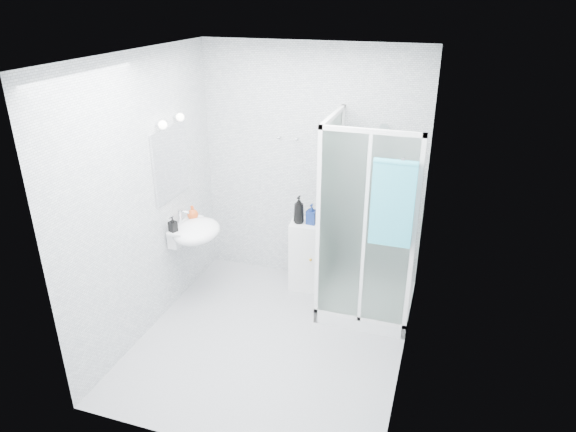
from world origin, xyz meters
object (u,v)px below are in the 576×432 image
(shower_enclosure, at_px, (359,272))
(hand_towel, at_px, (393,202))
(shampoo_bottle_b, at_px, (312,214))
(soap_dispenser_black, at_px, (173,224))
(storage_cabinet, at_px, (306,255))
(shampoo_bottle_a, at_px, (299,210))
(wall_basin, at_px, (194,231))
(soap_dispenser_orange, at_px, (193,213))

(shower_enclosure, relative_size, hand_towel, 2.56)
(shampoo_bottle_b, bearing_deg, soap_dispenser_black, -147.18)
(soap_dispenser_black, bearing_deg, storage_cabinet, 34.87)
(shampoo_bottle_a, bearing_deg, soap_dispenser_black, -144.74)
(wall_basin, xyz_separation_m, soap_dispenser_black, (-0.12, -0.19, 0.14))
(soap_dispenser_orange, bearing_deg, shampoo_bottle_a, 22.75)
(soap_dispenser_orange, bearing_deg, wall_basin, -59.41)
(shower_enclosure, distance_m, wall_basin, 1.72)
(shower_enclosure, xyz_separation_m, shampoo_bottle_b, (-0.58, 0.27, 0.44))
(shampoo_bottle_a, bearing_deg, storage_cabinet, 28.35)
(shower_enclosure, distance_m, storage_cabinet, 0.71)
(wall_basin, height_order, shampoo_bottle_b, wall_basin)
(shower_enclosure, height_order, storage_cabinet, shower_enclosure)
(storage_cabinet, relative_size, shampoo_bottle_a, 2.61)
(storage_cabinet, height_order, hand_towel, hand_towel)
(storage_cabinet, distance_m, hand_towel, 1.55)
(soap_dispenser_black, bearing_deg, soap_dispenser_orange, 82.18)
(shower_enclosure, bearing_deg, wall_basin, -169.19)
(soap_dispenser_orange, bearing_deg, shower_enclosure, 5.98)
(shampoo_bottle_b, bearing_deg, soap_dispenser_orange, -158.78)
(shower_enclosure, height_order, shampoo_bottle_b, shower_enclosure)
(wall_basin, distance_m, shampoo_bottle_a, 1.10)
(wall_basin, bearing_deg, hand_towel, -2.48)
(soap_dispenser_orange, height_order, soap_dispenser_black, soap_dispenser_black)
(shower_enclosure, bearing_deg, storage_cabinet, 156.33)
(shower_enclosure, height_order, wall_basin, shower_enclosure)
(storage_cabinet, xyz_separation_m, soap_dispenser_black, (-1.13, -0.79, 0.55))
(shampoo_bottle_a, height_order, shampoo_bottle_b, shampoo_bottle_a)
(shower_enclosure, height_order, shampoo_bottle_a, shower_enclosure)
(shower_enclosure, relative_size, storage_cabinet, 2.56)
(wall_basin, xyz_separation_m, hand_towel, (1.96, -0.09, 0.61))
(shower_enclosure, xyz_separation_m, wall_basin, (-1.66, -0.32, 0.35))
(hand_towel, distance_m, soap_dispenser_black, 2.14)
(soap_dispenser_orange, distance_m, soap_dispenser_black, 0.33)
(wall_basin, distance_m, soap_dispenser_black, 0.27)
(soap_dispenser_orange, bearing_deg, soap_dispenser_black, -97.82)
(shower_enclosure, xyz_separation_m, hand_towel, (0.31, -0.40, 0.96))
(hand_towel, distance_m, shampoo_bottle_b, 1.22)
(storage_cabinet, distance_m, soap_dispenser_orange, 1.30)
(storage_cabinet, relative_size, hand_towel, 1.00)
(shampoo_bottle_a, height_order, soap_dispenser_orange, shampoo_bottle_a)
(storage_cabinet, height_order, shampoo_bottle_a, shampoo_bottle_a)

